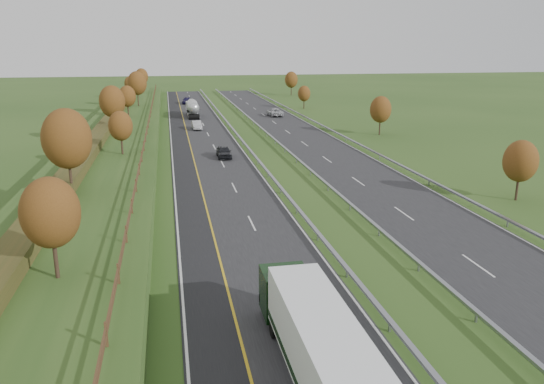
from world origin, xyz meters
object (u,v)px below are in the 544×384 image
Objects in this scene: car_dark_near at (224,152)px; car_silver_mid at (197,125)px; car_small_far at (187,101)px; car_oncoming at (275,112)px; box_lorry at (322,355)px; road_tanker at (193,108)px.

car_silver_mid is at bearing 95.17° from car_dark_near.
car_small_far is 0.90× the size of car_oncoming.
car_small_far is at bearing 92.19° from car_dark_near.
car_dark_near is at bearing -83.22° from car_small_far.
car_silver_mid is at bearing 39.28° from car_oncoming.
car_oncoming is at bearing 79.81° from box_lorry.
box_lorry is 95.12m from car_oncoming.
car_silver_mid is 23.58m from car_oncoming.
car_oncoming is at bearing 70.13° from car_dark_near.
road_tanker is at bearing -84.47° from car_small_far.
car_silver_mid is 0.79× the size of car_oncoming.
car_dark_near reaches higher than car_small_far.
car_small_far is at bearing 90.36° from box_lorry.
road_tanker is 2.42× the size of car_silver_mid.
road_tanker reaches higher than car_dark_near.
car_dark_near is 1.00× the size of car_silver_mid.
box_lorry reaches higher than car_silver_mid.
car_dark_near is 70.51m from car_small_far.
box_lorry is 3.52× the size of car_dark_near.
road_tanker is (-0.53, 96.22, -0.47)m from box_lorry.
road_tanker is 18.37m from car_silver_mid.
road_tanker is 44.37m from car_dark_near.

